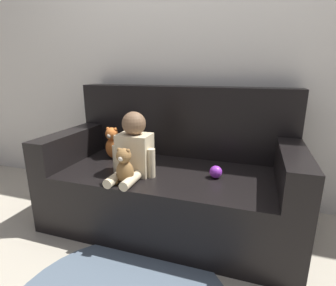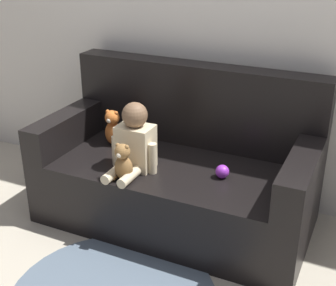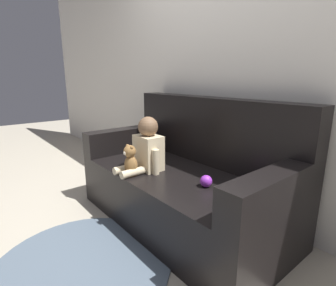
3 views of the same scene
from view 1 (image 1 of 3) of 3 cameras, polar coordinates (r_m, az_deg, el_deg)
The scene contains 7 objects.
ground_plane at distance 2.10m, azimuth 0.41°, elevation -16.58°, with size 12.00×12.00×0.00m, color #B7AD99.
wall_back at distance 2.28m, azimuth 4.83°, elevation 20.18°, with size 8.00×0.05×2.60m.
couch at distance 2.00m, azimuth 1.04°, elevation -7.38°, with size 1.74×0.87×0.99m.
person_baby at distance 1.75m, azimuth -7.50°, elevation -1.40°, with size 0.31×0.36×0.43m.
teddy_bear_brown at distance 1.63m, azimuth -9.46°, elevation -5.24°, with size 0.14×0.11×0.23m.
plush_toy_side at distance 2.12m, azimuth -11.96°, elevation -0.00°, with size 0.12×0.12×0.25m.
toy_ball at distance 1.75m, azimuth 10.36°, elevation -6.21°, with size 0.08×0.08×0.08m.
Camera 1 is at (0.55, -1.69, 1.12)m, focal length 28.00 mm.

